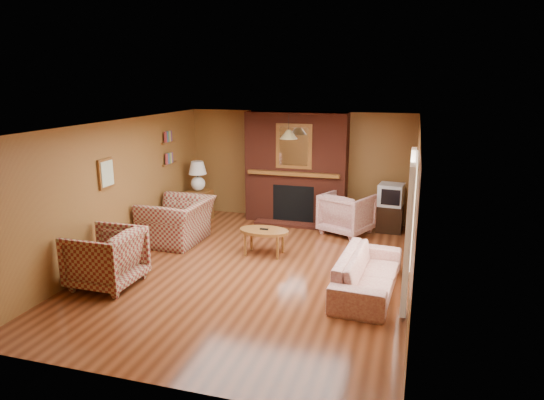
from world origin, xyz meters
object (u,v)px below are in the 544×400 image
(plaid_loveseat, at_px, (177,221))
(plaid_armchair, at_px, (106,258))
(coffee_table, at_px, (264,233))
(table_lamp, at_px, (198,174))
(fireplace, at_px, (296,169))
(side_table, at_px, (199,205))
(tv_stand, at_px, (390,218))
(crt_tv, at_px, (391,195))
(floral_sofa, at_px, (368,273))
(floral_armchair, at_px, (347,213))

(plaid_loveseat, height_order, plaid_armchair, plaid_armchair)
(coffee_table, relative_size, table_lamp, 1.36)
(fireplace, height_order, table_lamp, fireplace)
(side_table, xyz_separation_m, table_lamp, (0.00, 0.00, 0.70))
(plaid_loveseat, bearing_deg, tv_stand, 116.53)
(table_lamp, distance_m, crt_tv, 4.17)
(coffee_table, bearing_deg, plaid_loveseat, 174.08)
(plaid_loveseat, distance_m, side_table, 1.54)
(plaid_loveseat, height_order, tv_stand, plaid_loveseat)
(crt_tv, bearing_deg, floral_sofa, -92.76)
(table_lamp, bearing_deg, coffee_table, -39.63)
(fireplace, distance_m, floral_armchair, 1.54)
(coffee_table, bearing_deg, floral_armchair, 53.22)
(table_lamp, height_order, crt_tv, table_lamp)
(floral_sofa, xyz_separation_m, coffee_table, (-1.94, 1.06, 0.12))
(tv_stand, bearing_deg, plaid_loveseat, -151.91)
(tv_stand, bearing_deg, fireplace, 177.32)
(plaid_loveseat, height_order, floral_sofa, plaid_loveseat)
(plaid_loveseat, bearing_deg, floral_armchair, 116.77)
(coffee_table, xyz_separation_m, tv_stand, (2.09, 2.06, -0.13))
(side_table, bearing_deg, table_lamp, 0.00)
(plaid_loveseat, xyz_separation_m, plaid_armchair, (-0.10, -2.15, 0.02))
(side_table, bearing_deg, floral_armchair, -0.62)
(plaid_armchair, bearing_deg, floral_sofa, 103.82)
(plaid_armchair, distance_m, coffee_table, 2.74)
(plaid_loveseat, relative_size, side_table, 1.93)
(plaid_loveseat, height_order, crt_tv, crt_tv)
(floral_sofa, relative_size, side_table, 2.97)
(floral_sofa, bearing_deg, floral_armchair, 17.98)
(fireplace, xyz_separation_m, plaid_loveseat, (-1.85, -2.05, -0.76))
(plaid_armchair, distance_m, side_table, 3.67)
(floral_armchair, bearing_deg, fireplace, -1.27)
(table_lamp, distance_m, tv_stand, 4.23)
(side_table, relative_size, table_lamp, 1.01)
(floral_armchair, height_order, tv_stand, floral_armchair)
(floral_armchair, relative_size, tv_stand, 1.67)
(plaid_armchair, distance_m, tv_stand, 5.67)
(fireplace, relative_size, floral_sofa, 1.21)
(plaid_loveseat, bearing_deg, crt_tv, 116.46)
(plaid_loveseat, relative_size, floral_armchair, 1.40)
(plaid_loveseat, xyz_separation_m, floral_sofa, (3.75, -1.24, -0.13))
(coffee_table, bearing_deg, crt_tv, 44.51)
(floral_armchair, xyz_separation_m, side_table, (-3.31, 0.04, -0.09))
(floral_armchair, distance_m, crt_tv, 0.99)
(coffee_table, distance_m, side_table, 2.68)
(floral_sofa, height_order, floral_armchair, floral_armchair)
(plaid_armchair, xyz_separation_m, coffee_table, (1.91, 1.96, -0.03))
(fireplace, xyz_separation_m, side_table, (-2.10, -0.53, -0.85))
(coffee_table, bearing_deg, fireplace, 89.04)
(floral_sofa, bearing_deg, side_table, 59.18)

